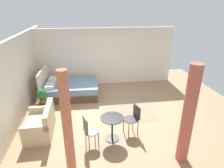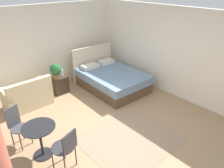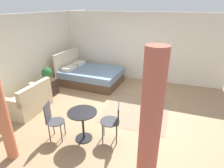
# 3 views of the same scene
# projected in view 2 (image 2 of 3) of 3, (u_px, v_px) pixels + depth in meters

# --- Properties ---
(ground_plane) EXTENTS (8.42, 9.26, 0.02)m
(ground_plane) POSITION_uv_depth(u_px,v_px,m) (108.00, 131.00, 5.01)
(ground_plane) COLOR #9E7A56
(wall_back) EXTENTS (8.42, 0.12, 2.59)m
(wall_back) POSITION_uv_depth(u_px,v_px,m) (41.00, 49.00, 6.52)
(wall_back) COLOR silver
(wall_back) RESTS_ON ground
(wall_right) EXTENTS (0.12, 6.26, 2.59)m
(wall_right) POSITION_uv_depth(u_px,v_px,m) (179.00, 54.00, 6.05)
(wall_right) COLOR silver
(wall_right) RESTS_ON ground
(area_rug) EXTENTS (2.00, 1.79, 0.01)m
(area_rug) POSITION_uv_depth(u_px,v_px,m) (130.00, 139.00, 4.76)
(area_rug) COLOR #93755B
(area_rug) RESTS_ON ground
(bed) EXTENTS (1.64, 2.23, 1.18)m
(bed) POSITION_uv_depth(u_px,v_px,m) (111.00, 79.00, 6.88)
(bed) COLOR brown
(bed) RESTS_ON ground
(couch) EXTENTS (1.21, 0.75, 0.86)m
(couch) POSITION_uv_depth(u_px,v_px,m) (28.00, 96.00, 5.86)
(couch) COLOR beige
(couch) RESTS_ON ground
(nightstand) EXTENTS (0.46, 0.38, 0.54)m
(nightstand) POSITION_uv_depth(u_px,v_px,m) (60.00, 85.00, 6.58)
(nightstand) COLOR #38281E
(nightstand) RESTS_ON ground
(potted_plant) EXTENTS (0.34, 0.34, 0.46)m
(potted_plant) POSITION_uv_depth(u_px,v_px,m) (56.00, 70.00, 6.26)
(potted_plant) COLOR brown
(potted_plant) RESTS_ON nightstand
(vase) EXTENTS (0.11, 0.11, 0.20)m
(vase) POSITION_uv_depth(u_px,v_px,m) (61.00, 72.00, 6.52)
(vase) COLOR silver
(vase) RESTS_ON nightstand
(balcony_table) EXTENTS (0.64, 0.64, 0.70)m
(balcony_table) POSITION_uv_depth(u_px,v_px,m) (40.00, 136.00, 4.11)
(balcony_table) COLOR black
(balcony_table) RESTS_ON ground
(cafe_chair_near_window) EXTENTS (0.54, 0.54, 0.88)m
(cafe_chair_near_window) POSITION_uv_depth(u_px,v_px,m) (66.00, 146.00, 3.77)
(cafe_chair_near_window) COLOR #2D2D33
(cafe_chair_near_window) RESTS_ON ground
(cafe_chair_near_couch) EXTENTS (0.48, 0.48, 0.89)m
(cafe_chair_near_couch) POSITION_uv_depth(u_px,v_px,m) (16.00, 123.00, 4.40)
(cafe_chair_near_couch) COLOR #3F3F44
(cafe_chair_near_couch) RESTS_ON ground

